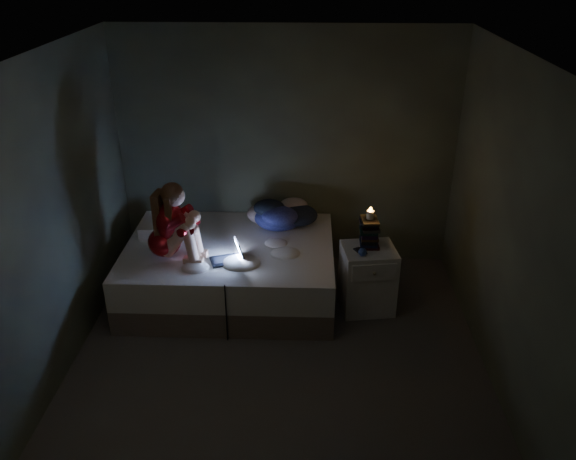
{
  "coord_description": "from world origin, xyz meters",
  "views": [
    {
      "loc": [
        0.23,
        -4.0,
        3.31
      ],
      "look_at": [
        0.05,
        1.0,
        0.8
      ],
      "focal_mm": 36.05,
      "sensor_mm": 36.0,
      "label": 1
    }
  ],
  "objects_px": {
    "candle": "(370,212)",
    "woman": "(162,220)",
    "bed": "(231,269)",
    "laptop": "(226,251)",
    "nightstand": "(367,279)",
    "phone": "(359,250)"
  },
  "relations": [
    {
      "from": "bed",
      "to": "laptop",
      "type": "relative_size",
      "value": 6.78
    },
    {
      "from": "bed",
      "to": "nightstand",
      "type": "xyz_separation_m",
      "value": [
        1.38,
        -0.21,
        0.05
      ]
    },
    {
      "from": "laptop",
      "to": "candle",
      "type": "distance_m",
      "value": 1.41
    },
    {
      "from": "nightstand",
      "to": "phone",
      "type": "xyz_separation_m",
      "value": [
        -0.1,
        -0.05,
        0.34
      ]
    },
    {
      "from": "woman",
      "to": "phone",
      "type": "height_order",
      "value": "woman"
    },
    {
      "from": "candle",
      "to": "woman",
      "type": "bearing_deg",
      "value": -176.44
    },
    {
      "from": "nightstand",
      "to": "candle",
      "type": "distance_m",
      "value": 0.69
    },
    {
      "from": "bed",
      "to": "laptop",
      "type": "bearing_deg",
      "value": -87.35
    },
    {
      "from": "phone",
      "to": "laptop",
      "type": "bearing_deg",
      "value": 160.71
    },
    {
      "from": "woman",
      "to": "candle",
      "type": "distance_m",
      "value": 1.96
    },
    {
      "from": "nightstand",
      "to": "phone",
      "type": "height_order",
      "value": "phone"
    },
    {
      "from": "bed",
      "to": "woman",
      "type": "bearing_deg",
      "value": -155.46
    },
    {
      "from": "woman",
      "to": "laptop",
      "type": "bearing_deg",
      "value": 1.03
    },
    {
      "from": "bed",
      "to": "laptop",
      "type": "xyz_separation_m",
      "value": [
        0.02,
        -0.33,
        0.39
      ]
    },
    {
      "from": "nightstand",
      "to": "laptop",
      "type": "bearing_deg",
      "value": 176.86
    },
    {
      "from": "bed",
      "to": "woman",
      "type": "distance_m",
      "value": 0.93
    },
    {
      "from": "nightstand",
      "to": "candle",
      "type": "relative_size",
      "value": 8.34
    },
    {
      "from": "woman",
      "to": "nightstand",
      "type": "height_order",
      "value": "woman"
    },
    {
      "from": "woman",
      "to": "candle",
      "type": "xyz_separation_m",
      "value": [
        1.95,
        0.12,
        0.06
      ]
    },
    {
      "from": "woman",
      "to": "laptop",
      "type": "xyz_separation_m",
      "value": [
        0.59,
        -0.06,
        -0.28
      ]
    },
    {
      "from": "bed",
      "to": "woman",
      "type": "height_order",
      "value": "woman"
    },
    {
      "from": "candle",
      "to": "phone",
      "type": "height_order",
      "value": "candle"
    }
  ]
}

